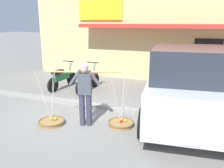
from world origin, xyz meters
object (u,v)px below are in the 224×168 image
object	(u,v)px
fruit_basket_left_side	(121,123)
motorcycle_second_in_row	(88,80)
fruit_vendor	(85,90)
parked_truck	(187,85)
motorcycle_nearest_shop	(62,78)
fruit_basket_right_side	(52,122)

from	to	relation	value
fruit_basket_left_side	motorcycle_second_in_row	bearing A→B (deg)	131.83
fruit_vendor	motorcycle_second_in_row	bearing A→B (deg)	116.14
motorcycle_second_in_row	parked_truck	xyz separation A→B (m)	(3.82, -1.58, 0.58)
motorcycle_nearest_shop	fruit_basket_right_side	bearing A→B (deg)	-61.87
fruit_basket_right_side	motorcycle_nearest_shop	distance (m)	3.49
fruit_basket_left_side	parked_truck	xyz separation A→B (m)	(1.53, 0.98, 0.96)
motorcycle_nearest_shop	parked_truck	distance (m)	5.19
motorcycle_nearest_shop	parked_truck	size ratio (longest dim) A/B	0.37
fruit_vendor	fruit_basket_left_side	size ratio (longest dim) A/B	1.23
motorcycle_second_in_row	parked_truck	world-z (taller)	parked_truck
fruit_vendor	fruit_basket_left_side	bearing A→B (deg)	18.58
motorcycle_nearest_shop	parked_truck	xyz separation A→B (m)	(4.94, -1.49, 0.58)
fruit_vendor	fruit_basket_left_side	distance (m)	1.30
motorcycle_second_in_row	fruit_basket_left_side	bearing A→B (deg)	-48.17
fruit_basket_left_side	parked_truck	world-z (taller)	parked_truck
fruit_basket_left_side	parked_truck	size ratio (longest dim) A/B	0.30
fruit_basket_left_side	fruit_basket_right_side	world-z (taller)	same
motorcycle_nearest_shop	motorcycle_second_in_row	world-z (taller)	same
fruit_basket_left_side	motorcycle_nearest_shop	bearing A→B (deg)	144.16
fruit_vendor	parked_truck	bearing A→B (deg)	27.83
motorcycle_second_in_row	parked_truck	distance (m)	4.18
fruit_basket_right_side	motorcycle_nearest_shop	bearing A→B (deg)	118.13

